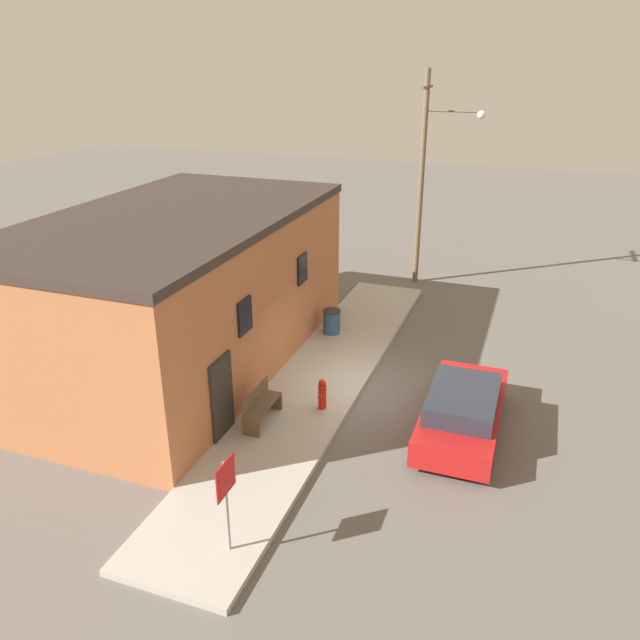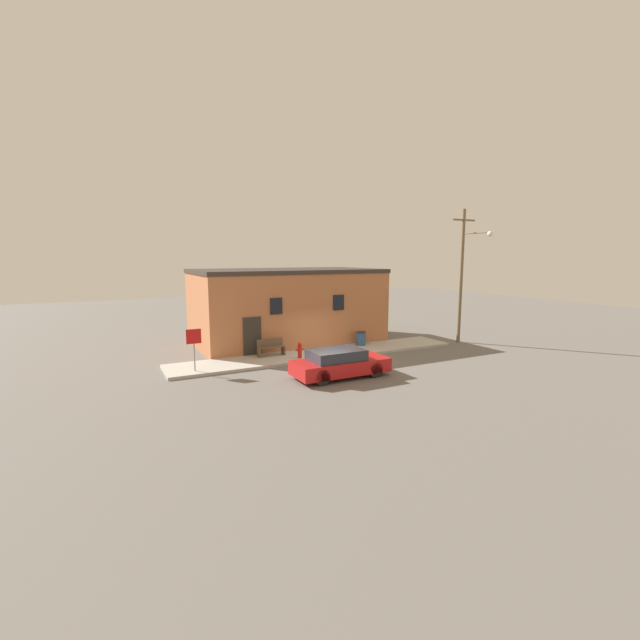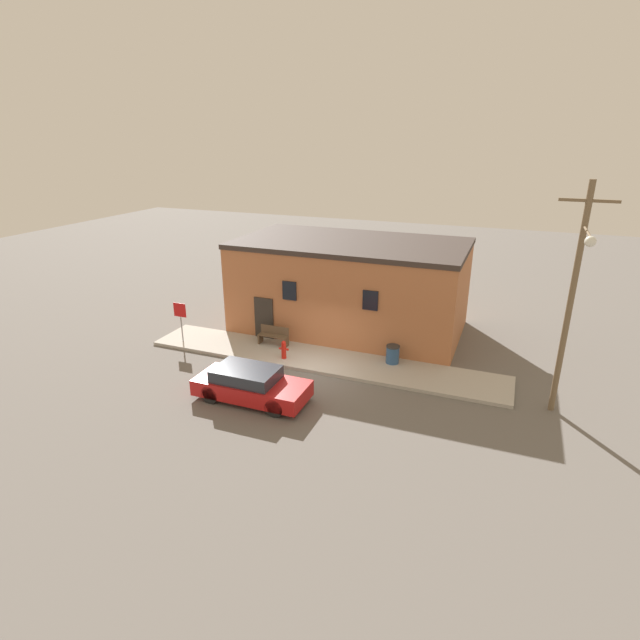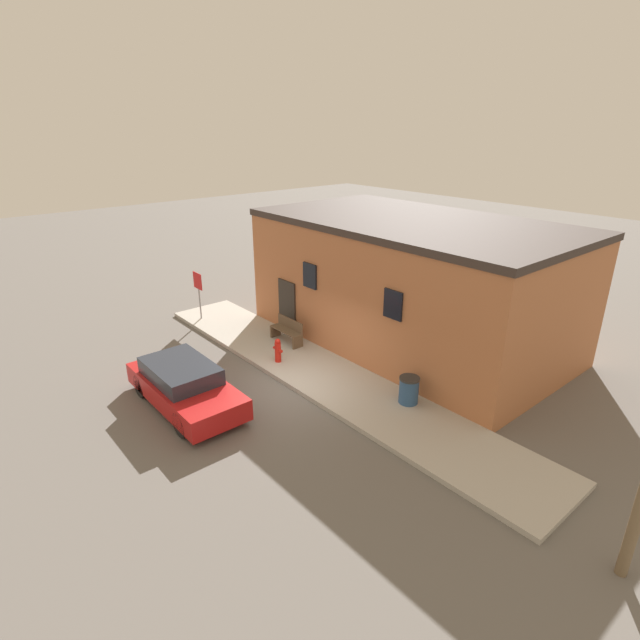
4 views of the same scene
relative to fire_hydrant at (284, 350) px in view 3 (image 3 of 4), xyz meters
name	(u,v)px [view 3 (image 3 of 4)]	position (x,y,z in m)	size (l,w,h in m)	color
ground_plane	(310,373)	(1.54, -0.69, -0.57)	(80.00, 80.00, 0.00)	#66605B
sidewalk	(321,360)	(1.54, 0.61, -0.50)	(16.46, 2.59, 0.15)	#B2ADA3
brick_building	(350,286)	(1.43, 5.04, 1.75)	(11.36, 6.40, 4.64)	#B26B42
fire_hydrant	(284,350)	(0.00, 0.00, 0.00)	(0.45, 0.22, 0.85)	red
stop_sign	(180,315)	(-5.39, -0.09, 0.96)	(0.68, 0.06, 1.98)	gray
bench	(274,336)	(-1.13, 1.25, 0.02)	(1.46, 0.44, 0.89)	brown
trash_bin	(393,354)	(4.65, 1.34, -0.01)	(0.60, 0.60, 0.81)	#2D517F
utility_pole	(573,294)	(11.06, -0.33, 3.98)	(1.80, 2.33, 8.29)	brown
parked_car	(251,384)	(0.31, -3.59, 0.07)	(4.38, 1.82, 1.29)	black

